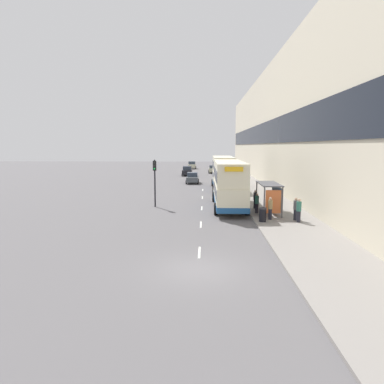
{
  "coord_description": "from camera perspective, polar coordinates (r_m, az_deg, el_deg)",
  "views": [
    {
      "loc": [
        0.28,
        -15.23,
        5.7
      ],
      "look_at": [
        -0.86,
        14.75,
        1.65
      ],
      "focal_mm": 32.0,
      "sensor_mm": 36.0,
      "label": 1
    }
  ],
  "objects": [
    {
      "name": "pedestrian_3",
      "position": [
        31.08,
        10.49,
        -1.17
      ],
      "size": [
        0.33,
        0.33,
        1.65
      ],
      "color": "#23232D",
      "rests_on": "ground_plane"
    },
    {
      "name": "bus_shelter",
      "position": [
        28.86,
        13.13,
        -0.12
      ],
      "size": [
        1.6,
        4.2,
        2.48
      ],
      "color": "#4C4C51",
      "rests_on": "ground_plane"
    },
    {
      "name": "pavement",
      "position": [
        54.38,
        8.74,
        1.66
      ],
      "size": [
        5.0,
        93.0,
        0.14
      ],
      "color": "gray",
      "rests_on": "ground_plane"
    },
    {
      "name": "lane_mark_4",
      "position": [
        44.58,
        1.81,
        0.35
      ],
      "size": [
        0.12,
        2.0,
        0.01
      ],
      "color": "silver",
      "rests_on": "ground_plane"
    },
    {
      "name": "double_decker_bus_ahead",
      "position": [
        45.25,
        5.18,
        3.33
      ],
      "size": [
        2.85,
        10.55,
        4.3
      ],
      "color": "beige",
      "rests_on": "ground_plane"
    },
    {
      "name": "car_3",
      "position": [
        86.01,
        -0.02,
        4.49
      ],
      "size": [
        2.08,
        3.85,
        1.85
      ],
      "rotation": [
        0.0,
        0.0,
        3.14
      ],
      "color": "#B7B799",
      "rests_on": "ground_plane"
    },
    {
      "name": "lane_mark_1",
      "position": [
        25.08,
        1.49,
        -5.43
      ],
      "size": [
        0.12,
        2.0,
        0.01
      ],
      "color": "silver",
      "rests_on": "ground_plane"
    },
    {
      "name": "lane_mark_0",
      "position": [
        18.71,
        1.23,
        -10.02
      ],
      "size": [
        0.12,
        2.0,
        0.01
      ],
      "color": "silver",
      "rests_on": "ground_plane"
    },
    {
      "name": "pedestrian_at_shelter",
      "position": [
        26.17,
        17.38,
        -2.92
      ],
      "size": [
        0.35,
        0.35,
        1.76
      ],
      "color": "#23232D",
      "rests_on": "ground_plane"
    },
    {
      "name": "pedestrian_4",
      "position": [
        26.86,
        16.89,
        -2.68
      ],
      "size": [
        0.34,
        0.34,
        1.72
      ],
      "color": "#23232D",
      "rests_on": "ground_plane"
    },
    {
      "name": "terrace_facade",
      "position": [
        54.76,
        13.14,
        10.34
      ],
      "size": [
        3.1,
        93.0,
        16.86
      ],
      "color": "beige",
      "rests_on": "ground_plane"
    },
    {
      "name": "double_decker_bus_near",
      "position": [
        31.56,
        6.16,
        1.44
      ],
      "size": [
        2.85,
        10.69,
        4.3
      ],
      "color": "beige",
      "rests_on": "ground_plane"
    },
    {
      "name": "ground_plane",
      "position": [
        16.26,
        1.08,
        -12.82
      ],
      "size": [
        220.0,
        220.0,
        0.0
      ],
      "primitive_type": "plane",
      "color": "#5B595B"
    },
    {
      "name": "lane_mark_2",
      "position": [
        31.54,
        1.64,
        -2.71
      ],
      "size": [
        0.12,
        2.0,
        0.01
      ],
      "color": "silver",
      "rests_on": "ground_plane"
    },
    {
      "name": "pedestrian_2",
      "position": [
        29.01,
        10.76,
        -1.8
      ],
      "size": [
        0.33,
        0.33,
        1.65
      ],
      "color": "#23232D",
      "rests_on": "ground_plane"
    },
    {
      "name": "car_2",
      "position": [
        52.54,
        0.07,
        2.37
      ],
      "size": [
        1.95,
        3.96,
        1.65
      ],
      "rotation": [
        0.0,
        0.0,
        3.14
      ],
      "color": "#4C5156",
      "rests_on": "ground_plane"
    },
    {
      "name": "litter_bin",
      "position": [
        25.81,
        11.68,
        -3.71
      ],
      "size": [
        0.55,
        0.55,
        1.05
      ],
      "color": "black",
      "rests_on": "ground_plane"
    },
    {
      "name": "car_0",
      "position": [
        72.69,
        3.54,
        3.83
      ],
      "size": [
        2.0,
        4.56,
        1.65
      ],
      "color": "#B7B799",
      "rests_on": "ground_plane"
    },
    {
      "name": "pedestrian_1",
      "position": [
        26.64,
        12.91,
        -2.63
      ],
      "size": [
        0.34,
        0.34,
        1.72
      ],
      "color": "#23232D",
      "rests_on": "ground_plane"
    },
    {
      "name": "lane_mark_3",
      "position": [
        38.05,
        1.74,
        -0.92
      ],
      "size": [
        0.12,
        2.0,
        0.01
      ],
      "color": "silver",
      "rests_on": "ground_plane"
    },
    {
      "name": "car_1",
      "position": [
        65.96,
        -0.8,
        3.51
      ],
      "size": [
        1.99,
        4.03,
        1.83
      ],
      "rotation": [
        0.0,
        0.0,
        3.14
      ],
      "color": "black",
      "rests_on": "ground_plane"
    },
    {
      "name": "traffic_light_far_kerb",
      "position": [
        32.05,
        -6.23,
        2.8
      ],
      "size": [
        0.3,
        0.32,
        4.42
      ],
      "color": "black",
      "rests_on": "ground_plane"
    }
  ]
}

